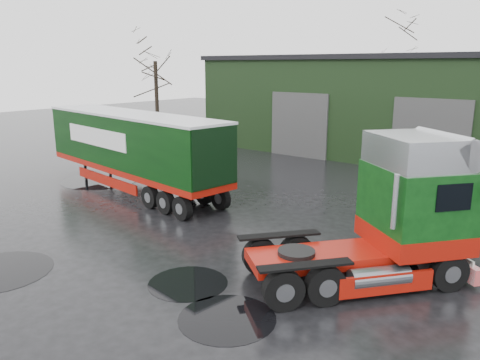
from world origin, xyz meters
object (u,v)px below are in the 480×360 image
tree_left (156,85)px  warehouse (462,107)px  trailer_left (132,152)px  tree_back_a (397,76)px  hero_tractor (354,211)px

tree_left → warehouse: bearing=22.8°
trailer_left → tree_back_a: (1.50, 27.95, 2.94)m
hero_tractor → warehouse: bearing=135.5°
hero_tractor → tree_back_a: (-10.50, 30.34, 2.77)m
trailer_left → tree_back_a: 28.15m
tree_back_a → hero_tractor: bearing=-70.9°
warehouse → hero_tractor: (2.50, -20.34, -1.17)m
warehouse → hero_tractor: 20.53m
tree_left → tree_back_a: (11.00, 18.00, 0.50)m
tree_left → tree_back_a: 21.10m
trailer_left → tree_back_a: tree_back_a is taller
tree_back_a → tree_left: bearing=-121.4°
hero_tractor → tree_back_a: tree_back_a is taller
warehouse → tree_left: (-19.00, -8.00, 1.09)m
hero_tractor → tree_left: 24.89m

